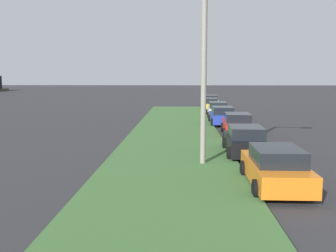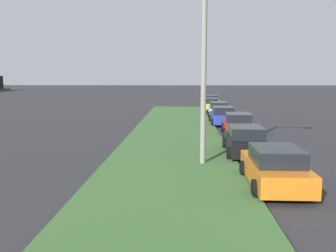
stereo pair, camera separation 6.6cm
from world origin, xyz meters
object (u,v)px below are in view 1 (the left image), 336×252
Objects in this scene: parked_car_silver at (211,101)px; parked_car_black at (245,141)px; parked_car_yellow at (210,105)px; parked_car_red at (237,124)px; parked_car_white at (217,110)px; streetlight at (212,65)px; parked_car_orange at (276,168)px; parked_car_blue at (222,116)px.

parked_car_black is at bearing -177.85° from parked_car_silver.
parked_car_red is at bearing -176.22° from parked_car_yellow.
streetlight is at bearing 175.20° from parked_car_white.
streetlight is (-26.00, 1.91, 3.67)m from parked_car_yellow.
parked_car_orange is 1.00× the size of parked_car_blue.
parked_car_blue is at bearing 7.81° from parked_car_red.
parked_car_blue is 11.75m from parked_car_yellow.
parked_car_red is at bearing -1.37° from parked_car_orange.
parked_car_orange is 0.98× the size of parked_car_red.
parked_car_white is 12.76m from parked_car_silver.
parked_car_black and parked_car_white have the same top height.
parked_car_white is at bearing 0.92° from parked_car_black.
parked_car_black is 4.75m from streetlight.
parked_car_red is at bearing -176.82° from parked_car_silver.
parked_car_orange is 12.03m from parked_car_red.
parked_car_white is 6.27m from parked_car_yellow.
parked_car_blue is 0.99× the size of parked_car_yellow.
parked_car_orange is at bearing -179.93° from parked_car_blue.
parked_car_orange is 0.99× the size of parked_car_black.
parked_car_red is 1.02× the size of parked_car_blue.
parked_car_white is at bearing -1.48° from parked_car_blue.
streetlight is at bearing 177.77° from parked_car_yellow.
parked_car_red is 9.89m from streetlight.
parked_car_silver is 0.59× the size of streetlight.
parked_car_white and parked_car_yellow have the same top height.
parked_car_blue is at bearing -177.51° from parked_car_yellow.
parked_car_yellow is at bearing 5.03° from parked_car_red.
streetlight is (3.17, 2.03, 3.67)m from parked_car_orange.
parked_car_orange is 0.99× the size of parked_car_yellow.
parked_car_blue is (5.40, 0.43, 0.00)m from parked_car_red.
parked_car_red and parked_car_blue have the same top height.
parked_car_yellow is at bearing -4.21° from streetlight.
parked_car_white is at bearing -178.30° from parked_car_silver.
streetlight reaches higher than parked_car_yellow.
parked_car_black is at bearing 179.41° from parked_car_blue.
parked_car_red is at bearing -175.39° from parked_car_blue.
parked_car_red is at bearing -3.12° from parked_car_black.
parked_car_black is 1.00× the size of parked_car_yellow.
parked_car_white is at bearing 0.30° from parked_car_orange.
parked_car_blue is at bearing -178.25° from parked_car_silver.
streetlight reaches higher than parked_car_silver.
parked_car_orange is 5.26m from streetlight.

